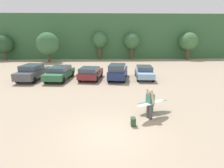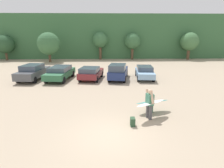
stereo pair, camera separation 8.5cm
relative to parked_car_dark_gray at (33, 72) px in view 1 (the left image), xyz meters
name	(u,v)px [view 1 (the left image)]	position (x,y,z in m)	size (l,w,h in m)	color
ground_plane	(109,135)	(7.87, -11.32, -0.84)	(120.00, 120.00, 0.00)	tan
hillside_ridge	(106,36)	(7.87, 22.66, 3.38)	(108.00, 12.00, 8.44)	#38663D
tree_center_left	(4,44)	(-10.86, 15.43, 2.10)	(3.32, 3.32, 4.61)	brown
tree_ridge_back	(48,44)	(-2.08, 12.84, 2.27)	(3.80, 3.80, 5.02)	brown
tree_left	(99,40)	(6.60, 15.99, 2.77)	(2.85, 2.85, 5.09)	brown
tree_center_right	(132,41)	(12.70, 15.82, 2.59)	(2.99, 2.99, 4.96)	brown
tree_far_right	(189,42)	(23.33, 15.29, 2.49)	(3.36, 3.36, 5.04)	brown
parked_car_dark_gray	(33,72)	(0.00, 0.00, 0.00)	(2.33, 4.84, 1.62)	#4C4F54
parked_car_forest_green	(60,73)	(2.86, -0.14, -0.06)	(2.50, 4.83, 1.41)	#2D6642
parked_car_maroon	(91,73)	(6.11, -0.19, -0.10)	(2.57, 4.17, 1.38)	maroon
parked_car_navy	(118,71)	(9.00, -0.28, 0.04)	(2.47, 4.56, 1.72)	navy
parked_car_sky_blue	(144,72)	(11.89, 0.09, -0.11)	(2.05, 4.22, 1.35)	#84ADD1
person_adult	(150,102)	(10.19, -9.61, 0.14)	(0.44, 0.87, 1.74)	#4C4C51
person_child	(152,103)	(10.54, -8.73, -0.22)	(0.27, 0.45, 1.09)	#26593F
surfboard_white	(151,103)	(10.28, -9.58, 0.09)	(2.05, 1.60, 0.17)	white
surfboard_teal	(153,102)	(10.59, -8.73, -0.17)	(2.22, 1.16, 0.24)	teal
backpack_dropped	(133,122)	(9.14, -10.47, -0.61)	(0.24, 0.34, 0.45)	#2D4C33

